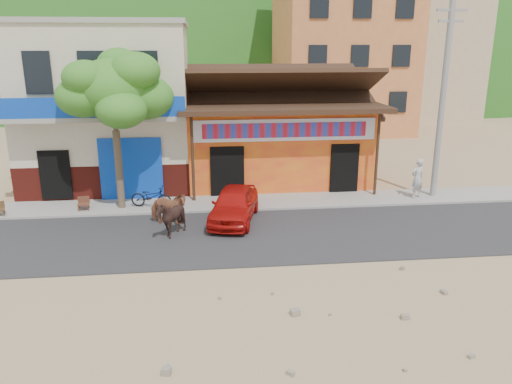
{
  "coord_description": "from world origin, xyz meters",
  "views": [
    {
      "loc": [
        -1.43,
        -13.17,
        6.23
      ],
      "look_at": [
        0.36,
        3.0,
        1.4
      ],
      "focal_mm": 35.0,
      "sensor_mm": 36.0,
      "label": 1
    }
  ],
  "objects_px": {
    "tree": "(116,131)",
    "pedestrian": "(417,178)",
    "utility_pole": "(443,99)",
    "scooter": "(151,197)",
    "cow_dark": "(171,218)",
    "red_car": "(234,204)",
    "cow_tan": "(168,208)",
    "cafe_chair_left": "(83,198)"
  },
  "relations": [
    {
      "from": "tree",
      "to": "pedestrian",
      "type": "height_order",
      "value": "tree"
    },
    {
      "from": "utility_pole",
      "to": "scooter",
      "type": "distance_m",
      "value": 12.18
    },
    {
      "from": "cow_dark",
      "to": "red_car",
      "type": "bearing_deg",
      "value": 106.45
    },
    {
      "from": "utility_pole",
      "to": "cow_tan",
      "type": "height_order",
      "value": "utility_pole"
    },
    {
      "from": "utility_pole",
      "to": "cafe_chair_left",
      "type": "bearing_deg",
      "value": -178.49
    },
    {
      "from": "cow_tan",
      "to": "scooter",
      "type": "distance_m",
      "value": 1.98
    },
    {
      "from": "red_car",
      "to": "scooter",
      "type": "distance_m",
      "value": 3.55
    },
    {
      "from": "red_car",
      "to": "pedestrian",
      "type": "relative_size",
      "value": 2.21
    },
    {
      "from": "red_car",
      "to": "cafe_chair_left",
      "type": "distance_m",
      "value": 5.9
    },
    {
      "from": "cow_tan",
      "to": "cow_dark",
      "type": "bearing_deg",
      "value": -154.83
    },
    {
      "from": "scooter",
      "to": "utility_pole",
      "type": "bearing_deg",
      "value": -74.36
    },
    {
      "from": "pedestrian",
      "to": "cafe_chair_left",
      "type": "relative_size",
      "value": 1.79
    },
    {
      "from": "tree",
      "to": "cow_dark",
      "type": "xyz_separation_m",
      "value": [
        2.08,
        -3.12,
        -2.43
      ]
    },
    {
      "from": "cow_dark",
      "to": "scooter",
      "type": "bearing_deg",
      "value": -177.6
    },
    {
      "from": "tree",
      "to": "utility_pole",
      "type": "relative_size",
      "value": 0.75
    },
    {
      "from": "cow_tan",
      "to": "cafe_chair_left",
      "type": "height_order",
      "value": "cow_tan"
    },
    {
      "from": "cow_tan",
      "to": "cafe_chair_left",
      "type": "bearing_deg",
      "value": 79.83
    },
    {
      "from": "red_car",
      "to": "utility_pole",
      "type": "bearing_deg",
      "value": 27.18
    },
    {
      "from": "utility_pole",
      "to": "red_car",
      "type": "distance_m",
      "value": 9.41
    },
    {
      "from": "red_car",
      "to": "scooter",
      "type": "xyz_separation_m",
      "value": [
        -3.12,
        1.68,
        -0.12
      ]
    },
    {
      "from": "tree",
      "to": "cafe_chair_left",
      "type": "relative_size",
      "value": 6.51
    },
    {
      "from": "scooter",
      "to": "cafe_chair_left",
      "type": "distance_m",
      "value": 2.56
    },
    {
      "from": "utility_pole",
      "to": "tree",
      "type": "bearing_deg",
      "value": -179.1
    },
    {
      "from": "utility_pole",
      "to": "cow_dark",
      "type": "distance_m",
      "value": 11.73
    },
    {
      "from": "cow_dark",
      "to": "tree",
      "type": "bearing_deg",
      "value": -160.97
    },
    {
      "from": "utility_pole",
      "to": "cow_dark",
      "type": "xyz_separation_m",
      "value": [
        -10.72,
        -3.32,
        -3.43
      ]
    },
    {
      "from": "red_car",
      "to": "cafe_chair_left",
      "type": "relative_size",
      "value": 3.97
    },
    {
      "from": "cow_dark",
      "to": "pedestrian",
      "type": "height_order",
      "value": "pedestrian"
    },
    {
      "from": "tree",
      "to": "utility_pole",
      "type": "distance_m",
      "value": 12.84
    },
    {
      "from": "cow_dark",
      "to": "pedestrian",
      "type": "xyz_separation_m",
      "value": [
        9.87,
        3.08,
        0.26
      ]
    },
    {
      "from": "utility_pole",
      "to": "cafe_chair_left",
      "type": "distance_m",
      "value": 14.64
    },
    {
      "from": "cow_dark",
      "to": "pedestrian",
      "type": "relative_size",
      "value": 0.78
    },
    {
      "from": "red_car",
      "to": "scooter",
      "type": "relative_size",
      "value": 2.25
    },
    {
      "from": "cow_dark",
      "to": "utility_pole",
      "type": "bearing_deg",
      "value": 92.5
    },
    {
      "from": "tree",
      "to": "cow_tan",
      "type": "relative_size",
      "value": 4.18
    },
    {
      "from": "red_car",
      "to": "cafe_chair_left",
      "type": "height_order",
      "value": "red_car"
    },
    {
      "from": "tree",
      "to": "pedestrian",
      "type": "xyz_separation_m",
      "value": [
        11.95,
        -0.04,
        -2.17
      ]
    },
    {
      "from": "utility_pole",
      "to": "red_car",
      "type": "height_order",
      "value": "utility_pole"
    },
    {
      "from": "tree",
      "to": "cow_tan",
      "type": "height_order",
      "value": "tree"
    },
    {
      "from": "tree",
      "to": "cow_tan",
      "type": "distance_m",
      "value": 3.68
    },
    {
      "from": "cow_dark",
      "to": "scooter",
      "type": "distance_m",
      "value": 3.15
    },
    {
      "from": "utility_pole",
      "to": "scooter",
      "type": "xyz_separation_m",
      "value": [
        -11.64,
        -0.31,
        -3.57
      ]
    }
  ]
}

